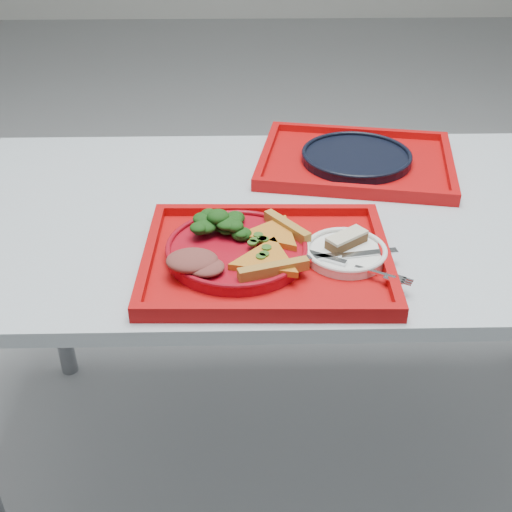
# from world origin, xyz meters

# --- Properties ---
(ground) EXTENTS (10.00, 10.00, 0.00)m
(ground) POSITION_xyz_m (0.00, 0.00, 0.00)
(ground) COLOR #919499
(ground) RESTS_ON ground
(table) EXTENTS (1.60, 0.80, 0.75)m
(table) POSITION_xyz_m (0.00, 0.00, 0.68)
(table) COLOR #A7B3BB
(table) RESTS_ON ground
(tray_main) EXTENTS (0.46, 0.36, 0.01)m
(tray_main) POSITION_xyz_m (-0.12, -0.21, 0.76)
(tray_main) COLOR #AB090A
(tray_main) RESTS_ON table
(tray_far) EXTENTS (0.51, 0.43, 0.01)m
(tray_far) POSITION_xyz_m (0.10, 0.21, 0.76)
(tray_far) COLOR #AB090A
(tray_far) RESTS_ON table
(dinner_plate) EXTENTS (0.26, 0.26, 0.02)m
(dinner_plate) POSITION_xyz_m (-0.18, -0.20, 0.77)
(dinner_plate) COLOR maroon
(dinner_plate) RESTS_ON tray_main
(side_plate) EXTENTS (0.15, 0.15, 0.01)m
(side_plate) POSITION_xyz_m (0.02, -0.21, 0.77)
(side_plate) COLOR white
(side_plate) RESTS_ON tray_main
(navy_plate) EXTENTS (0.26, 0.26, 0.02)m
(navy_plate) POSITION_xyz_m (0.10, 0.21, 0.77)
(navy_plate) COLOR black
(navy_plate) RESTS_ON tray_far
(pizza_slice_a) EXTENTS (0.16, 0.17, 0.02)m
(pizza_slice_a) POSITION_xyz_m (-0.13, -0.25, 0.79)
(pizza_slice_a) COLOR gold
(pizza_slice_a) RESTS_ON dinner_plate
(pizza_slice_b) EXTENTS (0.18, 0.17, 0.02)m
(pizza_slice_b) POSITION_xyz_m (-0.11, -0.16, 0.79)
(pizza_slice_b) COLOR gold
(pizza_slice_b) RESTS_ON dinner_plate
(salad_heap) EXTENTS (0.10, 0.09, 0.05)m
(salad_heap) POSITION_xyz_m (-0.21, -0.14, 0.80)
(salad_heap) COLOR black
(salad_heap) RESTS_ON dinner_plate
(meat_portion) EXTENTS (0.09, 0.07, 0.03)m
(meat_portion) POSITION_xyz_m (-0.26, -0.26, 0.79)
(meat_portion) COLOR brown
(meat_portion) RESTS_ON dinner_plate
(dessert_bar) EXTENTS (0.08, 0.07, 0.02)m
(dessert_bar) POSITION_xyz_m (0.02, -0.19, 0.79)
(dessert_bar) COLOR #462817
(dessert_bar) RESTS_ON side_plate
(knife) EXTENTS (0.19, 0.05, 0.01)m
(knife) POSITION_xyz_m (0.02, -0.23, 0.78)
(knife) COLOR silver
(knife) RESTS_ON side_plate
(fork) EXTENTS (0.17, 0.11, 0.01)m
(fork) POSITION_xyz_m (0.03, -0.26, 0.78)
(fork) COLOR silver
(fork) RESTS_ON side_plate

